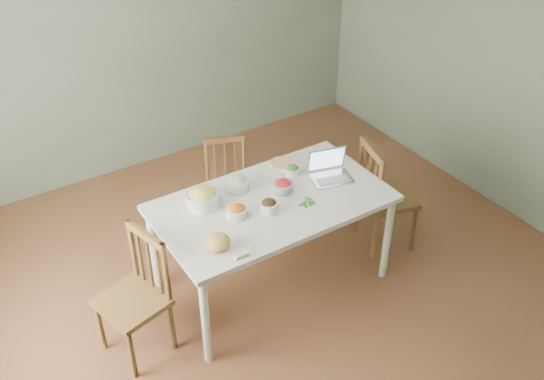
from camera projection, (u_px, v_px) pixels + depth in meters
floor at (279, 295)px, 5.02m from camera, size 5.00×5.00×0.00m
wall_back at (140, 41)px, 5.97m from camera, size 5.00×0.00×2.70m
wall_right at (520, 73)px, 5.35m from camera, size 0.00×5.00×2.70m
dining_table at (272, 243)px, 4.91m from camera, size 1.78×1.00×0.84m
chair_far at (229, 189)px, 5.49m from camera, size 0.50×0.49×0.88m
chair_left at (132, 300)px, 4.28m from camera, size 0.51×0.53×0.99m
chair_right at (388, 194)px, 5.30m from camera, size 0.53×0.55×1.02m
bread_boule at (218, 242)px, 4.18m from camera, size 0.23×0.23×0.11m
butter_stick at (242, 256)px, 4.13m from camera, size 0.11×0.03×0.03m
bowl_squash at (203, 197)px, 4.58m from camera, size 0.29×0.29×0.15m
bowl_carrot at (237, 211)px, 4.49m from camera, size 0.21×0.21×0.09m
bowl_onion at (237, 183)px, 4.77m from camera, size 0.24×0.24×0.11m
bowl_mushroom at (269, 206)px, 4.54m from camera, size 0.16×0.16×0.09m
bowl_redpep at (283, 186)px, 4.75m from camera, size 0.18×0.18×0.09m
bowl_broccoli at (292, 170)px, 4.95m from camera, size 0.13×0.13×0.08m
flatbread at (283, 163)px, 5.09m from camera, size 0.22×0.22×0.02m
basil_bunch at (306, 202)px, 4.64m from camera, size 0.17×0.17×0.02m
laptop at (332, 168)px, 4.84m from camera, size 0.37×0.33×0.22m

